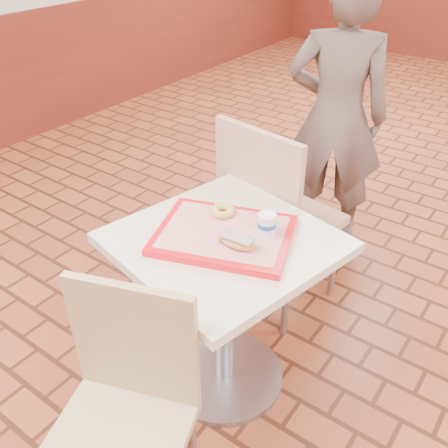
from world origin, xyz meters
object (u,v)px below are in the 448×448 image
Objects in this scene: chair_main_back at (273,212)px; serving_tray at (224,235)px; customer at (336,117)px; chair_main_front at (124,406)px; ring_donut at (222,211)px; paper_cup at (267,225)px; long_john_donut at (236,242)px; main_table at (224,290)px.

serving_tray is (0.10, -0.52, 0.21)m from chair_main_back.
customer is 3.24× the size of serving_tray.
chair_main_back is at bearing 78.15° from chair_main_front.
chair_main_back reaches higher than ring_donut.
chair_main_front is 10.39× the size of paper_cup.
customer is 10.93× the size of long_john_donut.
ring_donut is (0.03, -0.43, 0.24)m from chair_main_back.
chair_main_front reaches higher than paper_cup.
chair_main_front is 0.57× the size of customer.
main_table is 0.31m from ring_donut.
ring_donut is 0.21m from paper_cup.
chair_main_back is 0.65× the size of customer.
chair_main_back is at bearing 108.39° from long_john_donut.
serving_tray is at bearing 75.56° from chair_main_front.
chair_main_front is 1.85× the size of serving_tray.
chair_main_front is at bearing -84.29° from main_table.
main_table is at bearing 75.56° from chair_main_front.
paper_cup is at bearing 27.39° from main_table.
paper_cup is (0.07, 0.66, 0.33)m from chair_main_front.
customer is at bearing 100.86° from long_john_donut.
ring_donut is at bearing 128.87° from main_table.
long_john_donut is at bearing 66.91° from chair_main_front.
main_table is at bearing -152.61° from paper_cup.
serving_tray is 0.12m from ring_donut.
ring_donut is at bearing 174.25° from paper_cup.
ring_donut is at bearing 71.01° from customer.
long_john_donut is 1.67× the size of paper_cup.
paper_cup reaches higher than ring_donut.
serving_tray is 0.16m from paper_cup.
chair_main_front is 0.74m from paper_cup.
chair_main_front is 0.65m from serving_tray.
paper_cup is (0.13, 0.07, 0.31)m from main_table.
paper_cup is at bearing 27.39° from serving_tray.
paper_cup is (0.20, -0.02, 0.03)m from ring_donut.
ring_donut reaches higher than serving_tray.
chair_main_front reaches higher than long_john_donut.
long_john_donut reaches higher than ring_donut.
ring_donut is at bearing 80.76° from chair_main_front.
main_table is 1.29m from customer.
ring_donut is 0.21m from long_john_donut.
customer is 16.71× the size of ring_donut.
paper_cup is at bearing -5.75° from ring_donut.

